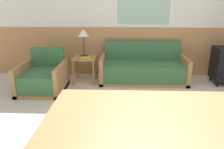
{
  "coord_description": "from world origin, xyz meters",
  "views": [
    {
      "loc": [
        -0.51,
        -2.23,
        1.6
      ],
      "look_at": [
        -0.64,
        1.02,
        0.51
      ],
      "focal_mm": 35.0,
      "sensor_mm": 36.0,
      "label": 1
    }
  ],
  "objects_px": {
    "armchair": "(43,79)",
    "side_table": "(85,62)",
    "couch": "(143,70)",
    "table_lamp": "(83,34)",
    "dining_table": "(182,124)"
  },
  "relations": [
    {
      "from": "armchair",
      "to": "side_table",
      "type": "distance_m",
      "value": 0.9
    },
    {
      "from": "couch",
      "to": "table_lamp",
      "type": "relative_size",
      "value": 3.18
    },
    {
      "from": "armchair",
      "to": "dining_table",
      "type": "relative_size",
      "value": 0.4
    },
    {
      "from": "couch",
      "to": "side_table",
      "type": "relative_size",
      "value": 3.37
    },
    {
      "from": "armchair",
      "to": "side_table",
      "type": "bearing_deg",
      "value": 21.08
    },
    {
      "from": "couch",
      "to": "side_table",
      "type": "bearing_deg",
      "value": -176.83
    },
    {
      "from": "side_table",
      "to": "table_lamp",
      "type": "distance_m",
      "value": 0.56
    },
    {
      "from": "side_table",
      "to": "dining_table",
      "type": "bearing_deg",
      "value": -66.32
    },
    {
      "from": "couch",
      "to": "table_lamp",
      "type": "distance_m",
      "value": 1.43
    },
    {
      "from": "armchair",
      "to": "dining_table",
      "type": "xyz_separation_m",
      "value": [
        1.94,
        -2.28,
        0.45
      ]
    },
    {
      "from": "couch",
      "to": "dining_table",
      "type": "xyz_separation_m",
      "value": [
        0.01,
        -2.86,
        0.44
      ]
    },
    {
      "from": "table_lamp",
      "to": "dining_table",
      "type": "height_order",
      "value": "table_lamp"
    },
    {
      "from": "couch",
      "to": "armchair",
      "type": "relative_size",
      "value": 2.04
    },
    {
      "from": "side_table",
      "to": "table_lamp",
      "type": "height_order",
      "value": "table_lamp"
    },
    {
      "from": "table_lamp",
      "to": "dining_table",
      "type": "xyz_separation_m",
      "value": [
        1.24,
        -2.88,
        -0.29
      ]
    }
  ]
}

